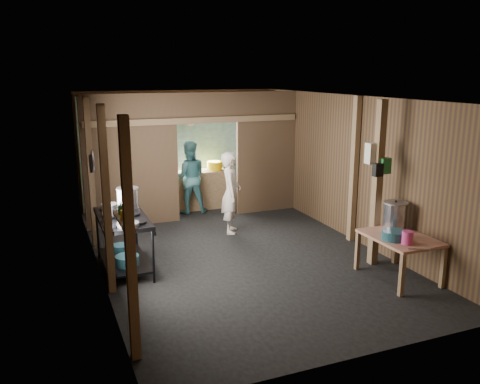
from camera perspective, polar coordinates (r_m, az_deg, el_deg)
name	(u,v)px	position (r m, az deg, el deg)	size (l,w,h in m)	color
floor	(236,252)	(8.58, -0.50, -6.87)	(4.50, 7.00, 0.00)	black
ceiling	(235,98)	(8.04, -0.54, 10.76)	(4.50, 7.00, 0.00)	#4E4A44
wall_back	(179,148)	(11.49, -6.95, 5.01)	(4.50, 0.00, 2.60)	brown
wall_front	(362,244)	(5.23, 13.74, -5.78)	(4.50, 0.00, 2.60)	brown
wall_left	(95,189)	(7.70, -16.30, 0.29)	(0.00, 7.00, 2.60)	brown
wall_right	(351,168)	(9.26, 12.56, 2.70)	(0.00, 7.00, 2.60)	brown
partition_left	(131,161)	(9.96, -12.36, 3.46)	(1.85, 0.10, 2.60)	brown
partition_right	(266,152)	(10.81, 2.99, 4.55)	(1.35, 0.10, 2.60)	brown
partition_header	(207,107)	(10.21, -3.80, 9.65)	(1.30, 0.10, 0.60)	brown
turquoise_panel	(180,151)	(11.44, -6.86, 4.72)	(4.40, 0.06, 2.50)	#8DC9C7
back_counter	(200,189)	(11.22, -4.61, 0.30)	(1.20, 0.50, 0.85)	#937755
wall_clock	(191,122)	(11.39, -5.68, 8.00)	(0.20, 0.20, 0.03)	silver
post_left_a	(130,243)	(5.22, -12.48, -5.74)	(0.10, 0.12, 2.60)	#937755
post_left_b	(107,202)	(6.93, -15.02, -1.07)	(0.10, 0.12, 2.60)	#937755
post_left_c	(91,174)	(8.88, -16.68, 1.99)	(0.10, 0.12, 2.60)	#937755
post_right	(354,170)	(9.06, 12.91, 2.45)	(0.10, 0.12, 2.60)	#937755
post_free	(377,184)	(8.00, 15.42, 0.84)	(0.12, 0.12, 2.60)	#937755
cross_beam	(196,120)	(10.11, -5.04, 8.17)	(4.40, 0.12, 0.12)	#937755
pan_lid_big	(93,162)	(8.03, -16.49, 3.36)	(0.34, 0.34, 0.03)	gray
pan_lid_small	(91,164)	(8.44, -16.72, 3.13)	(0.30, 0.30, 0.03)	black
wall_shelf	(124,220)	(5.67, -13.10, -3.17)	(0.14, 0.80, 0.03)	#937755
jar_white	(128,221)	(5.41, -12.71, -3.23)	(0.07, 0.07, 0.10)	silver
jar_yellow	(124,215)	(5.65, -13.13, -2.54)	(0.08, 0.08, 0.10)	#DEB608
jar_green	(121,210)	(5.86, -13.48, -1.97)	(0.06, 0.06, 0.10)	#1E7032
bag_white	(373,153)	(7.94, 15.00, 4.31)	(0.22, 0.15, 0.32)	silver
bag_green	(385,166)	(7.94, 16.22, 2.90)	(0.16, 0.12, 0.24)	#1E7032
bag_black	(378,170)	(7.85, 15.48, 2.46)	(0.14, 0.10, 0.20)	black
gas_range	(124,243)	(7.91, -13.16, -5.72)	(0.75, 1.45, 0.86)	black
prep_table	(399,257)	(7.79, 17.68, -7.15)	(0.80, 1.11, 0.65)	tan
stove_pot_large	(128,199)	(8.20, -12.70, -0.74)	(0.35, 0.35, 0.36)	#B0B0BE
stove_pot_med	(110,211)	(7.82, -14.68, -2.08)	(0.25, 0.25, 0.22)	#B0B0BE
stove_saucepan	(107,208)	(8.14, -14.97, -1.77)	(0.16, 0.16, 0.10)	#B0B0BE
frying_pan	(128,224)	(7.28, -12.69, -3.62)	(0.32, 0.54, 0.07)	gray
blue_tub_front	(127,260)	(7.74, -12.78, -7.64)	(0.36, 0.36, 0.15)	#1F4854
blue_tub_back	(121,248)	(8.33, -13.49, -6.26)	(0.28, 0.28, 0.11)	#1F4854
stock_pot	(395,216)	(7.98, 17.29, -2.63)	(0.37, 0.37, 0.44)	#B0B0BE
wash_basin	(394,235)	(7.50, 17.21, -4.74)	(0.35, 0.35, 0.13)	#1F4854
pink_bucket	(407,238)	(7.35, 18.60, -4.97)	(0.16, 0.16, 0.19)	#D03B82
knife	(419,249)	(7.22, 19.82, -6.16)	(0.30, 0.04, 0.01)	#B0B0BE
yellow_tub	(215,166)	(11.22, -2.93, 3.04)	(0.34, 0.34, 0.19)	#DEB608
red_cup	(189,169)	(11.05, -5.83, 2.68)	(0.12, 0.12, 0.14)	#C0323A
cook	(231,193)	(9.40, -1.04, -0.08)	(0.56, 0.37, 1.55)	beige
worker_back	(189,177)	(10.77, -5.85, 1.70)	(0.77, 0.60, 1.58)	teal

